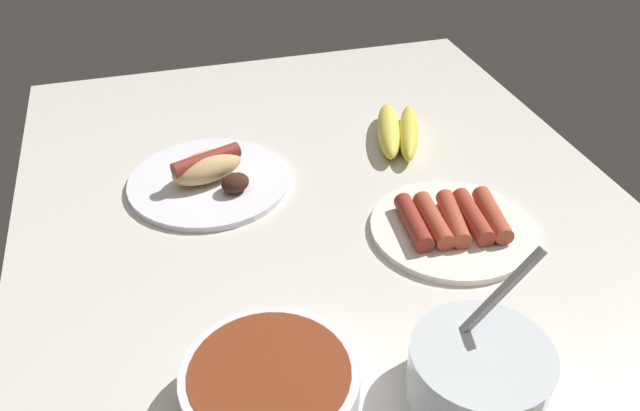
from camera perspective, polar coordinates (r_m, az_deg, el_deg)
name	(u,v)px	position (r cm, az deg, el deg)	size (l,w,h in cm)	color
ground_plane	(337,233)	(94.68, 1.48, -2.42)	(120.00, 90.00, 3.00)	silver
plate_sausages	(452,224)	(93.68, 11.39, -1.61)	(22.89, 22.89, 3.58)	white
bowl_chili	(271,387)	(69.59, -4.31, -15.42)	(18.29, 18.29, 5.41)	white
plate_hotdog_assembled	(209,176)	(102.60, -9.57, 2.54)	(24.86, 24.86, 5.61)	white
banana_bunch	(398,131)	(113.16, 6.76, 6.42)	(19.33, 12.48, 3.98)	gold
bowl_coleslaw	(480,370)	(72.02, 13.68, -13.69)	(14.91, 14.91, 15.66)	silver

